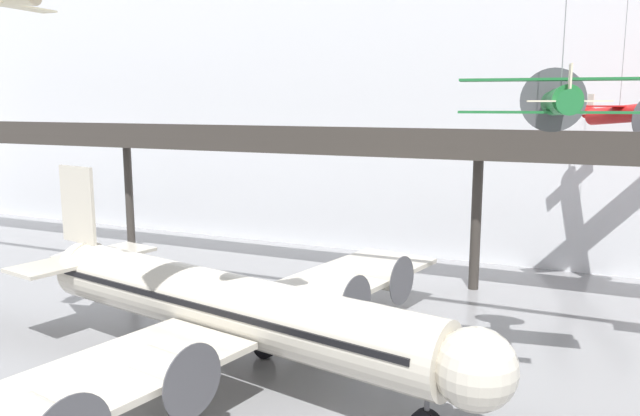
% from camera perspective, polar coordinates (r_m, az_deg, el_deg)
% --- Properties ---
extents(hangar_back_wall, '(140.00, 3.00, 25.83)m').
position_cam_1_polar(hangar_back_wall, '(52.27, 16.24, 9.32)').
color(hangar_back_wall, silver).
rests_on(hangar_back_wall, ground).
extents(mezzanine_walkway, '(110.00, 3.20, 11.18)m').
position_cam_1_polar(mezzanine_walkway, '(42.50, 14.09, 4.80)').
color(mezzanine_walkway, '#38332D').
rests_on(mezzanine_walkway, ground).
extents(airliner_silver_main, '(28.17, 32.41, 9.33)m').
position_cam_1_polar(airliner_silver_main, '(30.07, -8.88, -8.85)').
color(airliner_silver_main, beige).
rests_on(airliner_silver_main, ground).
extents(suspended_plane_green_biplane, '(8.12, 6.68, 10.12)m').
position_cam_1_polar(suspended_plane_green_biplane, '(27.28, 21.09, 9.19)').
color(suspended_plane_green_biplane, '#1E6B33').
extents(suspended_plane_red_highwing, '(7.35, 6.84, 11.19)m').
position_cam_1_polar(suspended_plane_red_highwing, '(45.01, 25.67, 7.79)').
color(suspended_plane_red_highwing, red).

